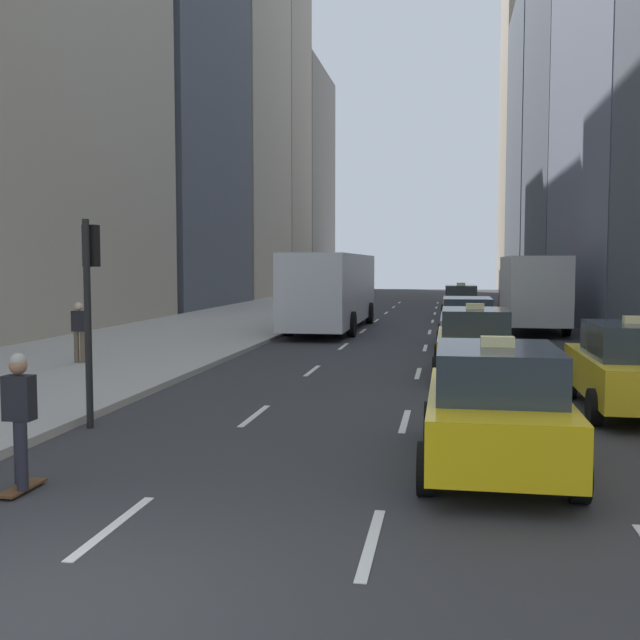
{
  "coord_description": "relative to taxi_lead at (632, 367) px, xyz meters",
  "views": [
    {
      "loc": [
        3.34,
        -5.4,
        2.83
      ],
      "look_at": [
        0.63,
        10.37,
        1.64
      ],
      "focal_mm": 42.0,
      "sensor_mm": 36.0,
      "label": 1
    }
  ],
  "objects": [
    {
      "name": "ground_plane",
      "position": [
        -6.8,
        -9.49,
        -0.88
      ],
      "size": [
        160.0,
        160.0,
        0.0
      ],
      "primitive_type": "plane",
      "color": "#333335"
    },
    {
      "name": "sidewalk_left",
      "position": [
        -13.8,
        17.51,
        -0.81
      ],
      "size": [
        8.0,
        66.0,
        0.15
      ],
      "primitive_type": "cube",
      "color": "#ADAAA3",
      "rests_on": "ground"
    },
    {
      "name": "lane_markings",
      "position": [
        -4.2,
        13.51,
        -0.87
      ],
      "size": [
        5.72,
        56.0,
        0.01
      ],
      "color": "white",
      "rests_on": "ground"
    },
    {
      "name": "building_row_left",
      "position": [
        -20.8,
        37.39,
        13.33
      ],
      "size": [
        6.0,
        90.54,
        33.11
      ],
      "color": "gray",
      "rests_on": "ground"
    },
    {
      "name": "building_row_right",
      "position": [
        5.2,
        38.18,
        14.59
      ],
      "size": [
        6.0,
        87.22,
        37.87
      ],
      "color": "gray",
      "rests_on": "ground"
    },
    {
      "name": "taxi_lead",
      "position": [
        0.0,
        0.0,
        0.0
      ],
      "size": [
        2.02,
        4.4,
        1.87
      ],
      "color": "yellow",
      "rests_on": "ground"
    },
    {
      "name": "taxi_second",
      "position": [
        -2.8,
        4.13,
        0.0
      ],
      "size": [
        2.02,
        4.4,
        1.87
      ],
      "color": "yellow",
      "rests_on": "ground"
    },
    {
      "name": "taxi_third",
      "position": [
        -2.8,
        -4.49,
        0.0
      ],
      "size": [
        2.02,
        4.4,
        1.87
      ],
      "color": "yellow",
      "rests_on": "ground"
    },
    {
      "name": "taxi_fourth",
      "position": [
        -2.8,
        24.96,
        0.0
      ],
      "size": [
        2.02,
        4.4,
        1.87
      ],
      "color": "yellow",
      "rests_on": "ground"
    },
    {
      "name": "sedan_black_near",
      "position": [
        -2.8,
        11.26,
        -0.01
      ],
      "size": [
        2.02,
        4.92,
        1.7
      ],
      "color": "#9EA0A5",
      "rests_on": "ground"
    },
    {
      "name": "city_bus",
      "position": [
        -8.41,
        17.11,
        0.91
      ],
      "size": [
        2.8,
        11.61,
        3.25
      ],
      "color": "silver",
      "rests_on": "ground"
    },
    {
      "name": "box_truck",
      "position": [
        0.0,
        17.8,
        0.83
      ],
      "size": [
        2.58,
        8.4,
        3.15
      ],
      "color": "maroon",
      "rests_on": "ground"
    },
    {
      "name": "skateboarder",
      "position": [
        -8.68,
        -6.51,
        0.08
      ],
      "size": [
        0.36,
        0.8,
        1.75
      ],
      "color": "brown",
      "rests_on": "ground"
    },
    {
      "name": "pedestrian_far_walking",
      "position": [
        -13.36,
        3.98,
        0.19
      ],
      "size": [
        0.36,
        0.22,
        1.65
      ],
      "color": "brown",
      "rests_on": "sidewalk_left"
    },
    {
      "name": "traffic_light_pole",
      "position": [
        -9.55,
        -2.88,
        1.53
      ],
      "size": [
        0.24,
        0.42,
        3.6
      ],
      "color": "black",
      "rests_on": "ground"
    }
  ]
}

